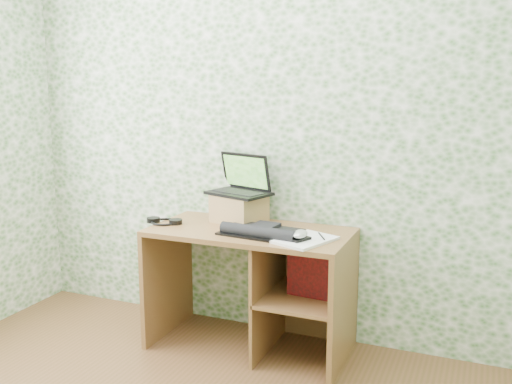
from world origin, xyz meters
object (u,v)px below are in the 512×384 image
at_px(keyboard, 262,231).
at_px(notepad, 305,240).
at_px(desk, 264,273).
at_px(riser, 239,208).
at_px(laptop, 242,184).

distance_m(keyboard, notepad, 0.27).
bearing_deg(notepad, desk, 175.22).
bearing_deg(desk, riser, 151.74).
xyz_separation_m(desk, laptop, (-0.22, 0.16, 0.50)).
height_order(laptop, keyboard, laptop).
distance_m(riser, notepad, 0.59).
bearing_deg(riser, notepad, -26.56).
distance_m(laptop, keyboard, 0.43).
xyz_separation_m(laptop, keyboard, (0.25, -0.28, -0.21)).
height_order(riser, notepad, riser).
relative_size(desk, keyboard, 2.33).
height_order(desk, notepad, notepad).
bearing_deg(desk, keyboard, -73.47).
bearing_deg(desk, notepad, -25.33).
bearing_deg(notepad, riser, 173.99).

